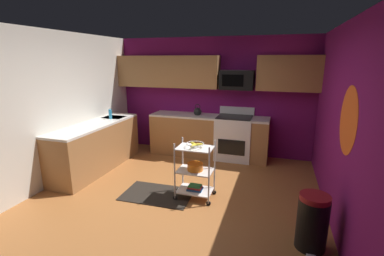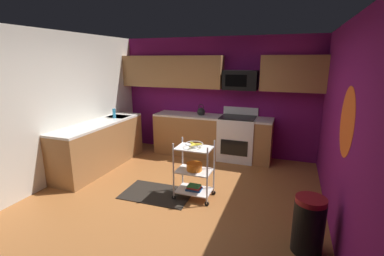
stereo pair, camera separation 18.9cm
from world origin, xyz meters
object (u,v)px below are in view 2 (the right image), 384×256
(oven_range, at_px, (237,138))
(fruit_bowl, at_px, (194,144))
(mixing_bowl_large, at_px, (194,167))
(kettle, at_px, (201,112))
(microwave, at_px, (241,80))
(dish_soap_bottle, at_px, (114,113))
(book_stack, at_px, (194,188))
(rolling_cart, at_px, (194,171))
(trash_can, at_px, (308,225))

(oven_range, bearing_deg, fruit_bowl, -98.41)
(mixing_bowl_large, bearing_deg, kettle, 105.50)
(microwave, xyz_separation_m, kettle, (-0.82, -0.11, -0.70))
(mixing_bowl_large, xyz_separation_m, dish_soap_bottle, (-2.15, 1.02, 0.50))
(oven_range, relative_size, mixing_bowl_large, 4.37)
(book_stack, bearing_deg, oven_range, 81.59)
(rolling_cart, xyz_separation_m, fruit_bowl, (-0.00, -0.00, 0.42))
(oven_range, bearing_deg, kettle, -179.73)
(kettle, bearing_deg, trash_can, -51.13)
(dish_soap_bottle, bearing_deg, microwave, 23.06)
(mixing_bowl_large, height_order, trash_can, trash_can)
(fruit_bowl, bearing_deg, dish_soap_bottle, 154.68)
(oven_range, distance_m, trash_can, 2.99)
(kettle, bearing_deg, oven_range, 0.27)
(microwave, distance_m, trash_can, 3.37)
(book_stack, relative_size, kettle, 0.92)
(mixing_bowl_large, relative_size, dish_soap_bottle, 1.26)
(oven_range, xyz_separation_m, dish_soap_bottle, (-2.44, -0.93, 0.54))
(microwave, xyz_separation_m, fruit_bowl, (-0.29, -2.05, -0.82))
(rolling_cart, height_order, dish_soap_bottle, dish_soap_bottle)
(rolling_cart, relative_size, book_stack, 3.78)
(fruit_bowl, bearing_deg, microwave, 82.03)
(trash_can, bearing_deg, dish_soap_bottle, 155.18)
(microwave, bearing_deg, mixing_bowl_large, -97.88)
(dish_soap_bottle, bearing_deg, trash_can, -24.82)
(microwave, bearing_deg, trash_can, -64.45)
(mixing_bowl_large, bearing_deg, rolling_cart, 180.00)
(oven_range, distance_m, microwave, 1.23)
(dish_soap_bottle, bearing_deg, kettle, 29.94)
(rolling_cart, height_order, fruit_bowl, rolling_cart)
(rolling_cart, xyz_separation_m, dish_soap_bottle, (-2.15, 1.02, 0.57))
(oven_range, xyz_separation_m, kettle, (-0.82, -0.00, 0.52))
(oven_range, xyz_separation_m, rolling_cart, (-0.29, -1.95, -0.03))
(microwave, distance_m, rolling_cart, 2.42)
(mixing_bowl_large, bearing_deg, fruit_bowl, 180.00)
(rolling_cart, bearing_deg, trash_can, -24.15)
(rolling_cart, distance_m, trash_can, 1.78)
(microwave, height_order, dish_soap_bottle, microwave)
(microwave, bearing_deg, fruit_bowl, -97.97)
(oven_range, distance_m, kettle, 0.97)
(book_stack, distance_m, dish_soap_bottle, 2.53)
(trash_can, bearing_deg, rolling_cart, 155.85)
(kettle, relative_size, dish_soap_bottle, 1.32)
(rolling_cart, distance_m, mixing_bowl_large, 0.07)
(dish_soap_bottle, height_order, trash_can, dish_soap_bottle)
(microwave, relative_size, fruit_bowl, 2.57)
(book_stack, xyz_separation_m, trash_can, (1.62, -0.72, 0.16))
(mixing_bowl_large, relative_size, trash_can, 0.38)
(oven_range, bearing_deg, trash_can, -63.59)
(rolling_cart, height_order, mixing_bowl_large, rolling_cart)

